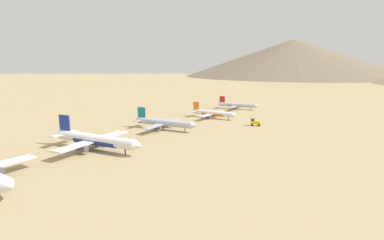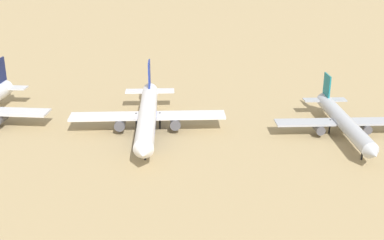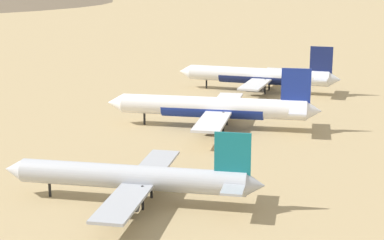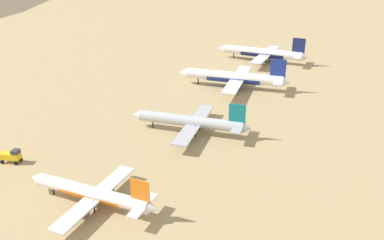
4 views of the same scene
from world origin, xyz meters
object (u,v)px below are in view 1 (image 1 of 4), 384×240
(parked_jet_2, at_px, (163,123))
(parked_jet_1, at_px, (95,140))
(service_truck, at_px, (255,122))
(parked_jet_3, at_px, (213,113))
(parked_jet_4, at_px, (237,105))

(parked_jet_2, bearing_deg, parked_jet_1, -95.87)
(service_truck, bearing_deg, parked_jet_2, -142.60)
(parked_jet_3, xyz_separation_m, service_truck, (30.57, -11.43, -1.14))
(parked_jet_1, relative_size, service_truck, 8.43)
(parked_jet_1, relative_size, parked_jet_4, 1.39)
(parked_jet_1, height_order, service_truck, parked_jet_1)
(parked_jet_1, xyz_separation_m, parked_jet_4, (17.12, 132.30, -1.20))
(service_truck, bearing_deg, parked_jet_1, -120.79)
(parked_jet_1, relative_size, parked_jet_3, 1.36)
(parked_jet_3, distance_m, service_truck, 32.66)
(parked_jet_4, bearing_deg, parked_jet_1, -97.37)
(parked_jet_1, bearing_deg, parked_jet_4, 82.63)
(parked_jet_1, distance_m, parked_jet_2, 45.56)
(parked_jet_3, height_order, parked_jet_4, parked_jet_3)
(parked_jet_3, bearing_deg, parked_jet_2, -103.76)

